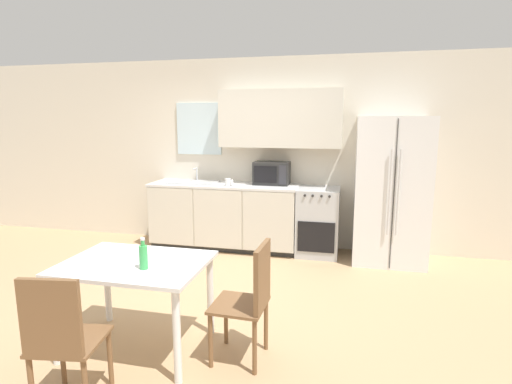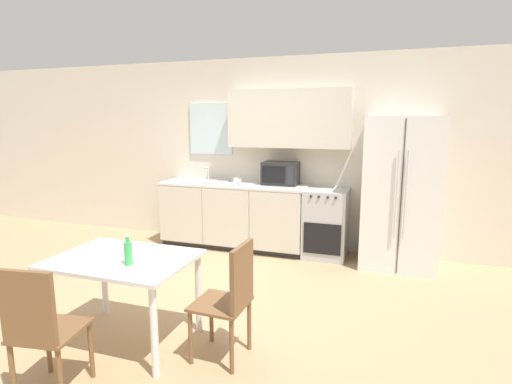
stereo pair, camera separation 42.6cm
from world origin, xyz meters
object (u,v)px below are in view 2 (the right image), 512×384
at_px(oven_range, 326,223).
at_px(coffee_mug, 237,182).
at_px(drink_bottle, 128,252).
at_px(microwave, 280,173).
at_px(refrigerator, 400,193).
at_px(dining_chair_side, 232,294).
at_px(dining_table, 124,270).
at_px(dining_chair_near, 39,324).

distance_m(oven_range, coffee_mug, 1.34).
distance_m(coffee_mug, drink_bottle, 2.63).
relative_size(microwave, coffee_mug, 4.61).
distance_m(refrigerator, dining_chair_side, 2.87).
xyz_separation_m(coffee_mug, dining_chair_side, (0.92, -2.46, -0.45)).
bearing_deg(dining_chair_side, microwave, 10.00).
distance_m(oven_range, dining_chair_side, 2.65).
distance_m(dining_table, dining_chair_near, 0.79).
relative_size(refrigerator, dining_table, 1.69).
relative_size(dining_table, dining_chair_near, 1.20).
xyz_separation_m(refrigerator, dining_chair_side, (-1.22, -2.56, -0.40)).
height_order(oven_range, drink_bottle, drink_bottle).
bearing_deg(coffee_mug, drink_bottle, -87.07).
xyz_separation_m(oven_range, refrigerator, (0.92, -0.07, 0.48)).
xyz_separation_m(dining_chair_side, drink_bottle, (-0.79, -0.16, 0.29)).
relative_size(dining_table, dining_chair_side, 1.20).
height_order(dining_chair_near, dining_chair_side, same).
distance_m(dining_chair_near, dining_chair_side, 1.29).
height_order(refrigerator, microwave, refrigerator).
relative_size(refrigerator, dining_chair_near, 2.02).
bearing_deg(microwave, dining_chair_side, -82.30).
bearing_deg(dining_chair_side, refrigerator, -23.11).
bearing_deg(oven_range, microwave, 171.24).
height_order(dining_table, drink_bottle, drink_bottle).
bearing_deg(dining_chair_side, dining_chair_near, 131.73).
height_order(refrigerator, coffee_mug, refrigerator).
bearing_deg(dining_chair_near, microwave, 71.10).
height_order(refrigerator, drink_bottle, refrigerator).
bearing_deg(drink_bottle, dining_table, 140.36).
distance_m(microwave, drink_bottle, 2.94).
relative_size(dining_chair_near, drink_bottle, 3.86).
height_order(dining_chair_side, drink_bottle, drink_bottle).
relative_size(coffee_mug, dining_table, 0.10).
relative_size(oven_range, coffee_mug, 8.63).
xyz_separation_m(refrigerator, drink_bottle, (-2.00, -2.72, -0.11)).
relative_size(dining_chair_side, drink_bottle, 3.86).
relative_size(oven_range, dining_chair_side, 0.99).
bearing_deg(dining_chair_near, refrigerator, 47.91).
bearing_deg(refrigerator, dining_chair_side, -115.41).
bearing_deg(oven_range, dining_table, -114.80).
height_order(microwave, dining_chair_side, microwave).
height_order(oven_range, dining_chair_near, dining_chair_near).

